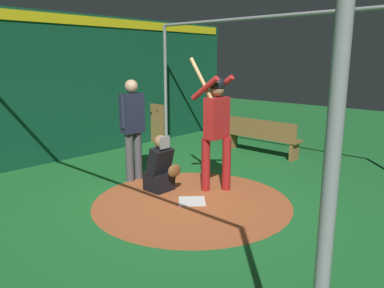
{
  "coord_description": "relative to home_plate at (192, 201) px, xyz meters",
  "views": [
    {
      "loc": [
        3.86,
        -4.19,
        2.25
      ],
      "look_at": [
        0.0,
        0.0,
        0.95
      ],
      "focal_mm": 35.44,
      "sensor_mm": 36.0,
      "label": 1
    }
  ],
  "objects": [
    {
      "name": "bench",
      "position": [
        -0.88,
        3.35,
        0.44
      ],
      "size": [
        1.95,
        0.36,
        0.85
      ],
      "color": "olive",
      "rests_on": "ground"
    },
    {
      "name": "dirt_circle",
      "position": [
        0.0,
        0.0,
        -0.01
      ],
      "size": [
        3.15,
        3.15,
        0.01
      ],
      "primitive_type": "cylinder",
      "color": "#AD562D",
      "rests_on": "ground"
    },
    {
      "name": "batter",
      "position": [
        -0.09,
        0.7,
        1.19
      ],
      "size": [
        0.68,
        0.49,
        2.26
      ],
      "color": "maroon",
      "rests_on": "ground"
    },
    {
      "name": "bat_rack",
      "position": [
        -3.7,
        2.57,
        0.48
      ],
      "size": [
        0.7,
        0.19,
        1.05
      ],
      "color": "olive",
      "rests_on": "ground"
    },
    {
      "name": "back_wall",
      "position": [
        -3.95,
        0.0,
        1.6
      ],
      "size": [
        0.22,
        10.7,
        3.2
      ],
      "color": "#0F472D",
      "rests_on": "ground"
    },
    {
      "name": "cage_frame",
      "position": [
        0.0,
        0.0,
        2.17
      ],
      "size": [
        6.42,
        4.99,
        3.06
      ],
      "color": "gray",
      "rests_on": "ground"
    },
    {
      "name": "home_plate",
      "position": [
        0.0,
        0.0,
        0.0
      ],
      "size": [
        0.59,
        0.59,
        0.01
      ],
      "primitive_type": "cube",
      "rotation": [
        0.0,
        0.0,
        0.79
      ],
      "color": "white",
      "rests_on": "dirt_circle"
    },
    {
      "name": "umpire",
      "position": [
        -1.57,
        0.1,
        1.05
      ],
      "size": [
        0.23,
        0.49,
        1.87
      ],
      "color": "#4C4C51",
      "rests_on": "ground"
    },
    {
      "name": "ground_plane",
      "position": [
        0.0,
        0.0,
        -0.01
      ],
      "size": [
        26.7,
        26.7,
        0.0
      ],
      "primitive_type": "plane",
      "color": "#1E6B2D"
    },
    {
      "name": "catcher",
      "position": [
        -0.76,
        0.03,
        0.38
      ],
      "size": [
        0.58,
        0.4,
        0.99
      ],
      "color": "black",
      "rests_on": "ground"
    }
  ]
}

